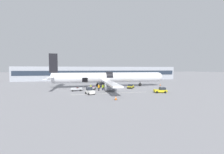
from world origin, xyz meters
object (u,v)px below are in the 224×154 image
Objects in this scene: baggage_tug_rear at (90,91)px; ground_crew_driver at (103,87)px; ground_crew_loader_a at (104,87)px; ground_crew_loader_b at (91,88)px; baggage_tug_lead at (161,90)px; airplane at (107,78)px; ground_crew_supervisor at (99,87)px; baggage_cart_loading at (92,88)px; baggage_tug_mid at (131,86)px; baggage_cart_queued at (77,89)px.

baggage_tug_rear reaches higher than ground_crew_driver.
ground_crew_loader_b is (-4.08, -2.45, 0.11)m from ground_crew_loader_a.
baggage_tug_rear reaches higher than baggage_tug_lead.
ground_crew_loader_a is at bearing -110.24° from airplane.
ground_crew_supervisor is at bearing 157.43° from baggage_tug_lead.
ground_crew_supervisor reaches higher than baggage_cart_loading.
baggage_tug_rear is 8.32m from ground_crew_loader_a.
baggage_tug_rear is (-13.11, -7.63, 0.14)m from baggage_tug_mid.
airplane reaches higher than ground_crew_loader_a.
baggage_tug_mid is 13.02m from ground_crew_loader_b.
baggage_tug_rear reaches higher than baggage_tug_mid.
baggage_tug_mid is at bearing 1.64° from baggage_cart_loading.
ground_crew_driver is at bearing 54.72° from baggage_tug_rear.
airplane reaches higher than baggage_tug_lead.
baggage_cart_queued is 6.13m from ground_crew_supervisor.
baggage_tug_mid is 2.15× the size of ground_crew_loader_a.
airplane is 24.93× the size of ground_crew_loader_a.
baggage_tug_mid is 0.84× the size of baggage_cart_queued.
baggage_cart_queued is at bearing 119.32° from baggage_tug_rear.
baggage_cart_loading is (-5.56, -4.85, -2.64)m from airplane.
ground_crew_loader_a reaches higher than baggage_tug_mid.
baggage_tug_lead is (11.56, -13.73, -2.50)m from airplane.
ground_crew_loader_a reaches higher than baggage_cart_queued.
ground_crew_driver is at bearing 153.26° from baggage_tug_lead.
ground_crew_driver is (-9.21, -2.12, 0.27)m from baggage_tug_mid.
ground_crew_driver is (7.19, -0.35, 0.43)m from baggage_cart_queued.
ground_crew_loader_b reaches higher than baggage_cart_queued.
baggage_tug_lead is 2.18× the size of ground_crew_loader_a.
airplane is at bearing 145.91° from baggage_tug_mid.
airplane is 24.52× the size of ground_crew_driver.
baggage_cart_loading is (-17.12, 8.88, -0.14)m from baggage_tug_lead.
ground_crew_loader_a reaches higher than baggage_cart_loading.
ground_crew_loader_a is at bearing 7.94° from baggage_cart_queued.
ground_crew_loader_b is 3.57m from ground_crew_driver.
airplane is 21.70× the size of ground_crew_supervisor.
airplane is 8.42m from baggage_tug_mid.
baggage_tug_lead is 10.46m from baggage_tug_mid.
ground_crew_loader_b reaches higher than baggage_tug_rear.
ground_crew_supervisor is at bearing -54.27° from baggage_cart_loading.
ground_crew_driver is at bearing 16.32° from ground_crew_loader_b.
baggage_tug_mid is at bearing 12.98° from ground_crew_driver.
airplane is at bearing 61.96° from baggage_tug_rear.
baggage_tug_lead is 2.14× the size of ground_crew_driver.
ground_crew_loader_a is (3.65, -0.33, 0.36)m from baggage_cart_loading.
ground_crew_loader_b is (-12.63, -3.12, 0.36)m from baggage_tug_mid.
baggage_tug_lead is 0.85× the size of baggage_cart_queued.
baggage_tug_mid is at bearing 13.89° from ground_crew_loader_b.
ground_crew_supervisor reaches higher than baggage_tug_rear.
baggage_cart_loading is 4.43m from baggage_cart_queued.
airplane is 7.84m from baggage_cart_loading.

